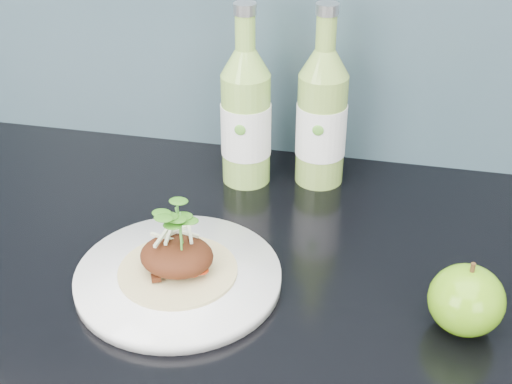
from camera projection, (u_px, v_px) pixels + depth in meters
dinner_plate at (178, 278)px, 0.83m from camera, size 0.29×0.29×0.02m
pork_taco at (177, 253)px, 0.81m from camera, size 0.14×0.14×0.09m
green_apple at (466, 300)px, 0.75m from camera, size 0.08×0.08×0.09m
cider_bottle_left at (246, 117)px, 0.99m from camera, size 0.09×0.09×0.26m
cider_bottle_right at (322, 118)px, 0.99m from camera, size 0.08×0.08×0.26m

